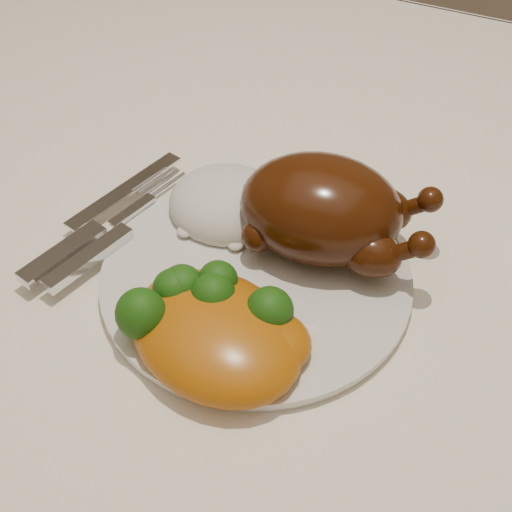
% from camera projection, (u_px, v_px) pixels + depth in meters
% --- Properties ---
extents(dining_table, '(1.60, 0.90, 0.76)m').
position_uv_depth(dining_table, '(210.00, 299.00, 0.72)').
color(dining_table, brown).
rests_on(dining_table, floor).
extents(tablecloth, '(1.73, 1.03, 0.18)m').
position_uv_depth(tablecloth, '(207.00, 247.00, 0.67)').
color(tablecloth, white).
rests_on(tablecloth, dining_table).
extents(dinner_plate, '(0.28, 0.28, 0.01)m').
position_uv_depth(dinner_plate, '(256.00, 278.00, 0.59)').
color(dinner_plate, silver).
rests_on(dinner_plate, tablecloth).
extents(roast_chicken, '(0.17, 0.12, 0.09)m').
position_uv_depth(roast_chicken, '(325.00, 210.00, 0.58)').
color(roast_chicken, '#3F1A06').
rests_on(roast_chicken, dinner_plate).
extents(rice_mound, '(0.12, 0.11, 0.06)m').
position_uv_depth(rice_mound, '(228.00, 205.00, 0.63)').
color(rice_mound, white).
rests_on(rice_mound, dinner_plate).
extents(mac_and_cheese, '(0.17, 0.15, 0.06)m').
position_uv_depth(mac_and_cheese, '(217.00, 328.00, 0.53)').
color(mac_and_cheese, '#B25C0B').
rests_on(mac_and_cheese, dinner_plate).
extents(cutlery, '(0.06, 0.20, 0.01)m').
position_uv_depth(cutlery, '(95.00, 234.00, 0.61)').
color(cutlery, silver).
rests_on(cutlery, dinner_plate).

